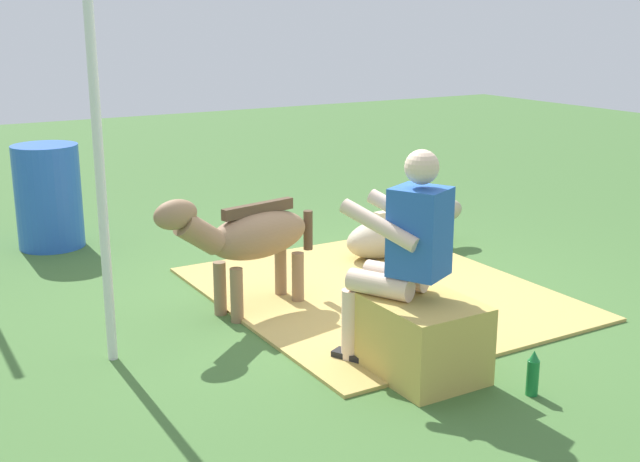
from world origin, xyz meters
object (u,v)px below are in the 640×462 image
Objects in this scene: pony_lying at (397,234)px; soda_bottle at (533,374)px; water_barrel at (48,196)px; person_seated at (402,250)px; tent_pole_left at (100,179)px; pony_standing at (249,237)px; hay_bale at (421,337)px.

soda_bottle is (-2.65, 0.97, -0.06)m from pony_lying.
person_seated is at bearing -162.56° from water_barrel.
water_barrel is 2.89m from tent_pole_left.
water_barrel reaches higher than pony_standing.
soda_bottle is (-2.01, -0.78, -0.43)m from pony_standing.
tent_pole_left is (-2.80, 0.28, 0.67)m from water_barrel.
pony_standing is at bearing -161.51° from water_barrel.
tent_pole_left is at bearing 48.04° from soda_bottle.
tent_pole_left reaches higher than pony_lying.
soda_bottle is 4.79m from water_barrel.
water_barrel is (2.48, 0.83, -0.08)m from pony_standing.
pony_standing is at bearing 21.27° from soda_bottle.
soda_bottle is at bearing -148.87° from person_seated.
tent_pole_left is at bearing 52.76° from hay_bale.
pony_lying is at bearing -71.66° from tent_pole_left.
hay_bale is 2.11m from tent_pole_left.
person_seated is at bearing 31.13° from soda_bottle.
pony_lying is at bearing -32.50° from hay_bale.
soda_bottle is 0.12× the size of tent_pole_left.
tent_pole_left is (-0.32, 1.11, 0.58)m from pony_standing.
tent_pole_left is at bearing 108.34° from pony_lying.
pony_standing is 2.62m from water_barrel.
pony_standing is 0.99× the size of pony_lying.
tent_pole_left is at bearing 105.92° from pony_standing.
pony_lying is at bearing -35.47° from person_seated.
water_barrel is (3.80, 1.19, -0.27)m from person_seated.
pony_lying is (2.10, -1.34, -0.04)m from hay_bale.
water_barrel is (3.95, 1.24, 0.24)m from hay_bale.
water_barrel is (1.85, 2.58, 0.28)m from pony_lying.
hay_bale is at bearing -162.53° from water_barrel.
water_barrel reaches higher than hay_bale.
pony_lying is (1.95, -1.39, -0.55)m from person_seated.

